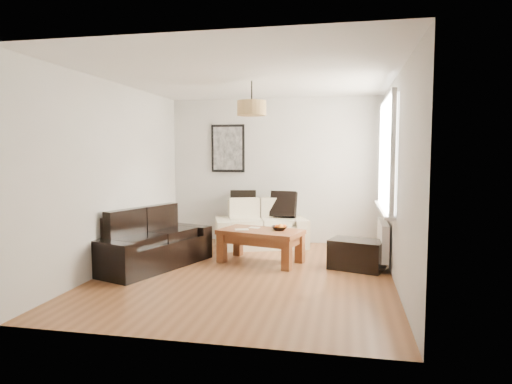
% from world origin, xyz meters
% --- Properties ---
extents(floor, '(4.50, 4.50, 0.00)m').
position_xyz_m(floor, '(0.00, 0.00, 0.00)').
color(floor, brown).
rests_on(floor, ground).
extents(ceiling, '(3.80, 4.50, 0.00)m').
position_xyz_m(ceiling, '(0.00, 0.00, 2.60)').
color(ceiling, white).
rests_on(ceiling, floor).
extents(wall_back, '(3.80, 0.04, 2.60)m').
position_xyz_m(wall_back, '(0.00, 2.25, 1.30)').
color(wall_back, silver).
rests_on(wall_back, floor).
extents(wall_front, '(3.80, 0.04, 2.60)m').
position_xyz_m(wall_front, '(0.00, -2.25, 1.30)').
color(wall_front, silver).
rests_on(wall_front, floor).
extents(wall_left, '(0.04, 4.50, 2.60)m').
position_xyz_m(wall_left, '(-1.90, 0.00, 1.30)').
color(wall_left, silver).
rests_on(wall_left, floor).
extents(wall_right, '(0.04, 4.50, 2.60)m').
position_xyz_m(wall_right, '(1.90, 0.00, 1.30)').
color(wall_right, silver).
rests_on(wall_right, floor).
extents(window_bay, '(0.14, 1.90, 1.60)m').
position_xyz_m(window_bay, '(1.86, 0.80, 1.60)').
color(window_bay, white).
rests_on(window_bay, wall_right).
extents(radiator, '(0.10, 0.90, 0.52)m').
position_xyz_m(radiator, '(1.82, 0.80, 0.38)').
color(radiator, white).
rests_on(radiator, wall_right).
extents(poster, '(0.62, 0.04, 0.87)m').
position_xyz_m(poster, '(-0.85, 2.22, 1.70)').
color(poster, black).
rests_on(poster, wall_back).
extents(pendant_shade, '(0.40, 0.40, 0.20)m').
position_xyz_m(pendant_shade, '(0.00, 0.30, 2.23)').
color(pendant_shade, tan).
rests_on(pendant_shade, ceiling).
extents(loveseat_cream, '(1.73, 1.30, 0.77)m').
position_xyz_m(loveseat_cream, '(-0.15, 1.78, 0.38)').
color(loveseat_cream, beige).
rests_on(loveseat_cream, floor).
extents(sofa_leather, '(1.40, 1.94, 0.76)m').
position_xyz_m(sofa_leather, '(-1.43, 0.11, 0.38)').
color(sofa_leather, black).
rests_on(sofa_leather, floor).
extents(coffee_table, '(1.32, 0.94, 0.49)m').
position_xyz_m(coffee_table, '(0.06, 0.64, 0.24)').
color(coffee_table, brown).
rests_on(coffee_table, floor).
extents(ottoman, '(0.83, 0.66, 0.41)m').
position_xyz_m(ottoman, '(1.45, 0.53, 0.21)').
color(ottoman, black).
rests_on(ottoman, floor).
extents(cushion_left, '(0.47, 0.21, 0.45)m').
position_xyz_m(cushion_left, '(-0.51, 1.97, 0.72)').
color(cushion_left, black).
rests_on(cushion_left, loveseat_cream).
extents(cushion_right, '(0.47, 0.20, 0.45)m').
position_xyz_m(cushion_right, '(0.22, 1.97, 0.72)').
color(cushion_right, black).
rests_on(cushion_right, loveseat_cream).
extents(fruit_bowl, '(0.27, 0.27, 0.06)m').
position_xyz_m(fruit_bowl, '(0.34, 0.66, 0.52)').
color(fruit_bowl, black).
rests_on(fruit_bowl, coffee_table).
extents(orange_a, '(0.09, 0.09, 0.09)m').
position_xyz_m(orange_a, '(0.35, 0.70, 0.53)').
color(orange_a, orange).
rests_on(orange_a, fruit_bowl).
extents(orange_b, '(0.08, 0.08, 0.07)m').
position_xyz_m(orange_b, '(0.41, 0.75, 0.53)').
color(orange_b, orange).
rests_on(orange_b, fruit_bowl).
extents(orange_c, '(0.07, 0.07, 0.06)m').
position_xyz_m(orange_c, '(0.29, 0.71, 0.53)').
color(orange_c, '#EE5C14').
rests_on(orange_c, fruit_bowl).
extents(papers, '(0.23, 0.19, 0.01)m').
position_xyz_m(papers, '(-0.21, 0.60, 0.49)').
color(papers, beige).
rests_on(papers, coffee_table).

